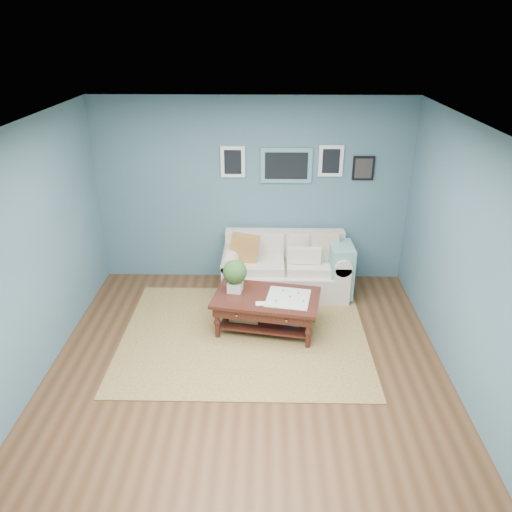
{
  "coord_description": "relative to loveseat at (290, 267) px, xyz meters",
  "views": [
    {
      "loc": [
        0.2,
        -4.4,
        3.56
      ],
      "look_at": [
        0.08,
        1.0,
        1.04
      ],
      "focal_mm": 35.0,
      "sensor_mm": 36.0,
      "label": 1
    }
  ],
  "objects": [
    {
      "name": "loveseat",
      "position": [
        0.0,
        0.0,
        0.0
      ],
      "size": [
        1.82,
        0.83,
        0.93
      ],
      "color": "beige",
      "rests_on": "ground"
    },
    {
      "name": "room_shell",
      "position": [
        -0.54,
        -1.97,
        0.98
      ],
      "size": [
        5.0,
        5.02,
        2.7
      ],
      "color": "brown",
      "rests_on": "ground"
    },
    {
      "name": "coffee_table",
      "position": [
        -0.41,
        -1.01,
        0.02
      ],
      "size": [
        1.41,
        0.97,
        0.91
      ],
      "rotation": [
        0.0,
        0.0,
        -0.17
      ],
      "color": "#350F0F",
      "rests_on": "ground"
    },
    {
      "name": "area_rug",
      "position": [
        -0.62,
        -1.19,
        -0.37
      ],
      "size": [
        3.04,
        2.43,
        0.01
      ],
      "primitive_type": "cube",
      "color": "brown",
      "rests_on": "ground"
    }
  ]
}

